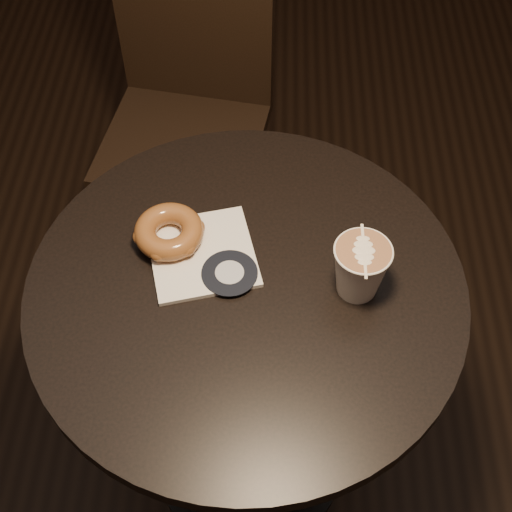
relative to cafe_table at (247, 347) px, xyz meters
The scene contains 5 objects.
cafe_table is the anchor object (origin of this frame).
chair 0.75m from the cafe_table, 103.05° to the left, with size 0.44×0.44×0.96m.
pastry_bag 0.22m from the cafe_table, 143.14° to the left, with size 0.17×0.17×0.01m, color white.
doughnut 0.27m from the cafe_table, 147.42° to the left, with size 0.11×0.11×0.04m, color brown.
latte_cup 0.30m from the cafe_table, ahead, with size 0.09×0.09×0.10m, color silver, non-canonical shape.
Camera 1 is at (0.03, -0.63, 1.68)m, focal length 50.00 mm.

